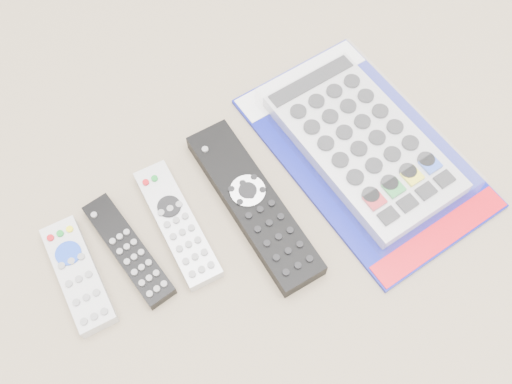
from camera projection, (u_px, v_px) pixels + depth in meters
remote_small_grey at (78, 275)px, 0.71m from camera, size 0.07×0.16×0.02m
remote_slim_black at (129, 250)px, 0.73m from camera, size 0.04×0.17×0.02m
remote_silver_dvd at (177, 224)px, 0.75m from camera, size 0.07×0.19×0.02m
remote_large_black at (253, 204)px, 0.76m from camera, size 0.09×0.26×0.03m
jumbo_remote_packaged at (363, 142)px, 0.79m from camera, size 0.23×0.37×0.05m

